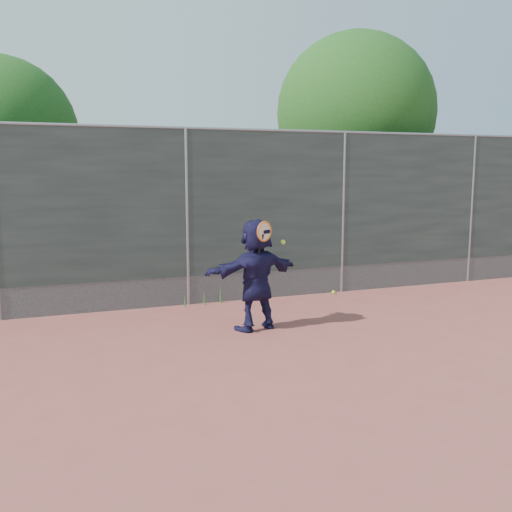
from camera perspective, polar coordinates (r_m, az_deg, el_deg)
name	(u,v)px	position (r m, az deg, el deg)	size (l,w,h in m)	color
ground	(261,370)	(6.79, 0.48, -11.29)	(80.00, 80.00, 0.00)	#9E4C42
player	(256,274)	(8.25, 0.00, -1.86)	(1.51, 0.48, 1.62)	#18163D
ball_ground	(334,292)	(10.83, 7.76, -3.61)	(0.07, 0.07, 0.07)	#B5EA34
fence	(187,213)	(9.76, -6.92, 4.26)	(20.00, 0.06, 3.03)	#38423D
swing_action	(266,234)	(8.01, 1.01, 2.23)	(0.48, 0.16, 0.51)	orange
tree_right	(361,118)	(13.68, 10.48, 13.41)	(3.78, 3.60, 5.39)	#382314
tree_left	(9,138)	(12.54, -23.50, 10.78)	(3.15, 3.00, 4.53)	#382314
weed_clump	(207,297)	(9.93, -4.96, -4.09)	(0.68, 0.07, 0.30)	#387226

